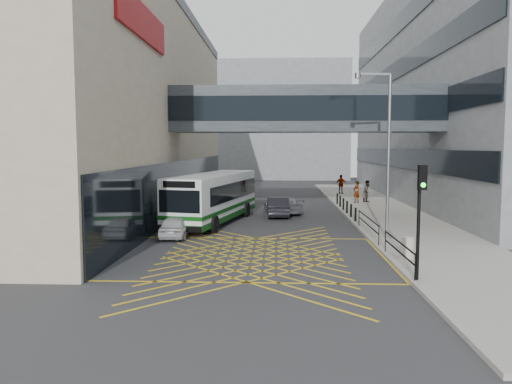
# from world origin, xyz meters

# --- Properties ---
(ground) EXTENTS (120.00, 120.00, 0.00)m
(ground) POSITION_xyz_m (0.00, 0.00, 0.00)
(ground) COLOR #333335
(building_whsmith) EXTENTS (24.17, 42.00, 16.00)m
(building_whsmith) POSITION_xyz_m (-17.98, 16.00, 8.00)
(building_whsmith) COLOR tan
(building_whsmith) RESTS_ON ground
(building_far) EXTENTS (28.00, 16.00, 18.00)m
(building_far) POSITION_xyz_m (-2.00, 60.00, 9.00)
(building_far) COLOR gray
(building_far) RESTS_ON ground
(skybridge) EXTENTS (20.00, 4.10, 3.00)m
(skybridge) POSITION_xyz_m (3.00, 12.00, 7.50)
(skybridge) COLOR #31363B
(skybridge) RESTS_ON ground
(pavement) EXTENTS (6.00, 54.00, 0.16)m
(pavement) POSITION_xyz_m (9.00, 15.00, 0.08)
(pavement) COLOR #9F9A91
(pavement) RESTS_ON ground
(box_junction) EXTENTS (12.00, 9.00, 0.01)m
(box_junction) POSITION_xyz_m (0.00, 0.00, 0.00)
(box_junction) COLOR gold
(box_junction) RESTS_ON ground
(bus) EXTENTS (4.96, 11.84, 3.24)m
(bus) POSITION_xyz_m (-3.02, 10.07, 1.73)
(bus) COLOR white
(bus) RESTS_ON ground
(car_white) EXTENTS (1.77, 4.00, 1.25)m
(car_white) POSITION_xyz_m (-4.50, 4.58, 0.63)
(car_white) COLOR #B8B8BA
(car_white) RESTS_ON ground
(car_dark) EXTENTS (1.98, 4.62, 1.42)m
(car_dark) POSITION_xyz_m (1.17, 13.19, 0.71)
(car_dark) COLOR black
(car_dark) RESTS_ON ground
(car_silver) EXTENTS (3.38, 4.61, 1.32)m
(car_silver) POSITION_xyz_m (1.56, 14.64, 0.66)
(car_silver) COLOR gray
(car_silver) RESTS_ON ground
(traffic_light) EXTENTS (0.31, 0.49, 4.21)m
(traffic_light) POSITION_xyz_m (6.26, -4.52, 2.90)
(traffic_light) COLOR black
(traffic_light) RESTS_ON pavement
(street_lamp) EXTENTS (1.97, 0.42, 8.66)m
(street_lamp) POSITION_xyz_m (6.78, 4.03, 5.09)
(street_lamp) COLOR slate
(street_lamp) RESTS_ON pavement
(litter_bin) EXTENTS (0.54, 0.54, 0.94)m
(litter_bin) POSITION_xyz_m (6.82, -0.84, 0.63)
(litter_bin) COLOR #ADA89E
(litter_bin) RESTS_ON pavement
(kerb_railings) EXTENTS (0.05, 12.54, 1.00)m
(kerb_railings) POSITION_xyz_m (6.15, 1.78, 0.88)
(kerb_railings) COLOR black
(kerb_railings) RESTS_ON pavement
(bollards) EXTENTS (0.14, 10.14, 0.90)m
(bollards) POSITION_xyz_m (6.25, 15.00, 0.61)
(bollards) COLOR black
(bollards) RESTS_ON pavement
(pedestrian_a) EXTENTS (0.92, 0.89, 1.89)m
(pedestrian_a) POSITION_xyz_m (8.00, 20.87, 1.10)
(pedestrian_a) COLOR gray
(pedestrian_a) RESTS_ON pavement
(pedestrian_b) EXTENTS (1.04, 1.03, 1.90)m
(pedestrian_b) POSITION_xyz_m (9.11, 21.69, 1.11)
(pedestrian_b) COLOR gray
(pedestrian_b) RESTS_ON pavement
(pedestrian_c) EXTENTS (1.28, 0.97, 1.96)m
(pedestrian_c) POSITION_xyz_m (7.74, 29.27, 1.14)
(pedestrian_c) COLOR gray
(pedestrian_c) RESTS_ON pavement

